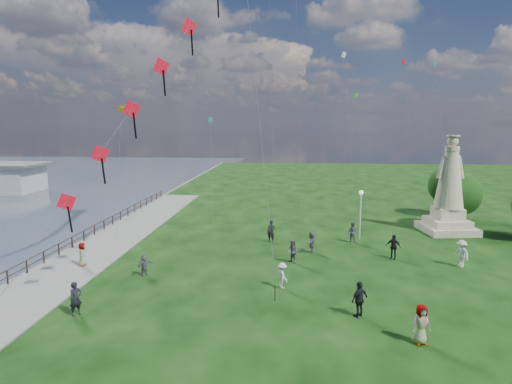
# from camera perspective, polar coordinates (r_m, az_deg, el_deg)

# --- Properties ---
(waterfront) EXTENTS (200.00, 200.00, 1.51)m
(waterfront) POSITION_cam_1_polar(r_m,az_deg,el_deg) (35.04, -24.02, -8.46)
(waterfront) COLOR #343F4E
(waterfront) RESTS_ON ground
(statue) EXTENTS (4.94, 4.94, 9.00)m
(statue) POSITION_cam_1_polar(r_m,az_deg,el_deg) (43.41, 24.33, -0.51)
(statue) COLOR tan
(statue) RESTS_ON ground
(lamppost) EXTENTS (0.40, 0.40, 4.33)m
(lamppost) POSITION_cam_1_polar(r_m,az_deg,el_deg) (38.30, 13.79, -1.56)
(lamppost) COLOR silver
(lamppost) RESTS_ON ground
(tree_row) EXTENTS (8.88, 13.62, 5.45)m
(tree_row) POSITION_cam_1_polar(r_m,az_deg,el_deg) (46.90, 26.97, -0.18)
(tree_row) COLOR #382314
(tree_row) RESTS_ON ground
(person_0) EXTENTS (0.74, 0.79, 1.82)m
(person_0) POSITION_cam_1_polar(r_m,az_deg,el_deg) (25.10, -22.91, -12.96)
(person_0) COLOR black
(person_0) RESTS_ON ground
(person_1) EXTENTS (0.97, 0.96, 1.73)m
(person_1) POSITION_cam_1_polar(r_m,az_deg,el_deg) (31.39, 4.92, -7.91)
(person_1) COLOR #595960
(person_1) RESTS_ON ground
(person_2) EXTENTS (1.00, 1.16, 1.60)m
(person_2) POSITION_cam_1_polar(r_m,az_deg,el_deg) (26.84, 3.50, -11.03)
(person_2) COLOR silver
(person_2) RESTS_ON ground
(person_3) EXTENTS (1.24, 1.18, 1.94)m
(person_3) POSITION_cam_1_polar(r_m,az_deg,el_deg) (23.65, 13.63, -13.70)
(person_3) COLOR black
(person_3) RESTS_ON ground
(person_4) EXTENTS (1.04, 0.80, 1.89)m
(person_4) POSITION_cam_1_polar(r_m,az_deg,el_deg) (21.84, 21.12, -16.12)
(person_4) COLOR #595960
(person_4) RESTS_ON ground
(person_5) EXTENTS (1.17, 1.49, 1.48)m
(person_5) POSITION_cam_1_polar(r_m,az_deg,el_deg) (29.81, -14.66, -9.37)
(person_5) COLOR #595960
(person_5) RESTS_ON ground
(person_6) EXTENTS (0.81, 0.68, 1.90)m
(person_6) POSITION_cam_1_polar(r_m,az_deg,el_deg) (36.67, 2.02, -5.24)
(person_6) COLOR black
(person_6) RESTS_ON ground
(person_7) EXTENTS (1.01, 0.87, 1.78)m
(person_7) POSITION_cam_1_polar(r_m,az_deg,el_deg) (37.60, 12.72, -5.20)
(person_7) COLOR #595960
(person_7) RESTS_ON ground
(person_8) EXTENTS (1.12, 1.40, 1.93)m
(person_8) POSITION_cam_1_polar(r_m,az_deg,el_deg) (33.76, 25.71, -7.40)
(person_8) COLOR silver
(person_8) RESTS_ON ground
(person_9) EXTENTS (1.23, 1.05, 1.87)m
(person_9) POSITION_cam_1_polar(r_m,az_deg,el_deg) (33.82, 17.84, -6.95)
(person_9) COLOR black
(person_9) RESTS_ON ground
(person_10) EXTENTS (0.69, 0.92, 1.67)m
(person_10) POSITION_cam_1_polar(r_m,az_deg,el_deg) (32.81, -22.15, -7.87)
(person_10) COLOR #595960
(person_10) RESTS_ON ground
(person_11) EXTENTS (0.99, 1.68, 1.70)m
(person_11) POSITION_cam_1_polar(r_m,az_deg,el_deg) (33.95, 7.45, -6.67)
(person_11) COLOR #595960
(person_11) RESTS_ON ground
(red_kite_train) EXTENTS (10.40, 9.35, 18.88)m
(red_kite_train) POSITION_cam_1_polar(r_m,az_deg,el_deg) (26.30, -14.72, 12.47)
(red_kite_train) COLOR black
(red_kite_train) RESTS_ON ground
(small_kites) EXTENTS (30.01, 15.30, 29.82)m
(small_kites) POSITION_cam_1_polar(r_m,az_deg,el_deg) (43.36, 6.96, 14.87)
(small_kites) COLOR teal
(small_kites) RESTS_ON ground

